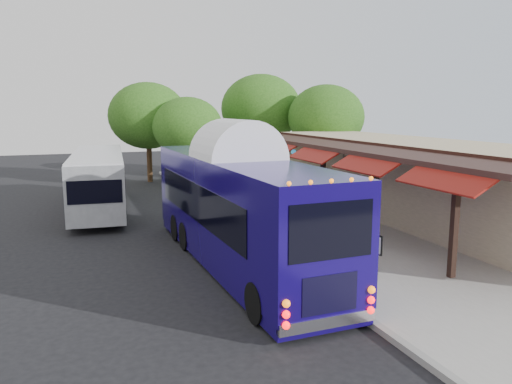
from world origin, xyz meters
name	(u,v)px	position (x,y,z in m)	size (l,w,h in m)	color
ground	(278,259)	(0.00, 0.00, 0.00)	(90.00, 90.00, 0.00)	black
sidewalk	(346,221)	(5.00, 4.00, 0.07)	(10.00, 40.00, 0.15)	#9E9B93
curb	(242,230)	(0.05, 4.00, 0.07)	(0.20, 40.00, 0.16)	gray
station_shelter	(411,178)	(8.38, 4.00, 1.85)	(8.15, 20.00, 3.60)	tan
coach_bus	(237,204)	(-1.45, -0.05, 2.02)	(2.89, 11.87, 3.77)	#14085D
city_bus	(99,178)	(-5.19, 10.87, 1.61)	(3.18, 10.96, 2.91)	gray
ped_a	(321,245)	(0.60, -1.97, 0.95)	(0.59, 0.38, 1.61)	black
ped_b	(325,234)	(1.19, -1.09, 1.05)	(0.88, 0.68, 1.81)	black
ped_c	(254,187)	(2.26, 8.61, 1.09)	(1.10, 0.46, 1.87)	black
ped_d	(282,189)	(3.40, 7.64, 1.08)	(1.20, 0.69, 1.86)	black
sign_board	(376,246)	(2.17, -2.52, 0.92)	(0.17, 0.51, 1.14)	black
tree_left	(188,127)	(0.75, 16.98, 3.87)	(4.54, 4.54, 5.81)	#382314
tree_mid	(261,109)	(6.95, 19.87, 5.05)	(5.91, 5.91, 7.57)	#382314
tree_right	(326,117)	(10.10, 15.67, 4.46)	(5.22, 5.22, 6.69)	#382314
tree_far	(148,116)	(-1.35, 19.86, 4.56)	(5.34, 5.34, 6.84)	#382314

